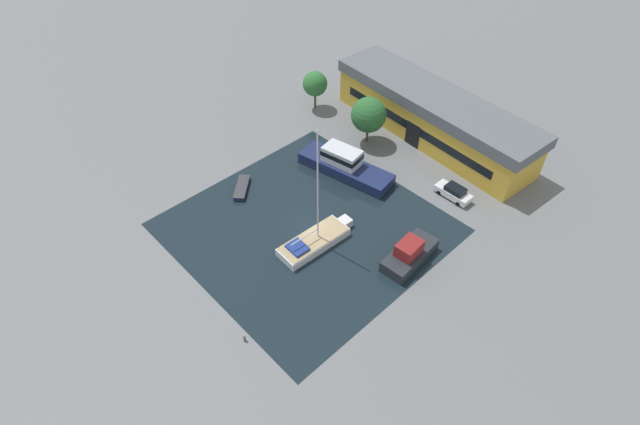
% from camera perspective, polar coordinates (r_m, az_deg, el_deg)
% --- Properties ---
extents(ground_plane, '(440.00, 440.00, 0.00)m').
position_cam_1_polar(ground_plane, '(56.21, -1.48, -1.71)').
color(ground_plane, slate).
extents(water_canal, '(26.75, 26.67, 0.01)m').
position_cam_1_polar(water_canal, '(56.20, -1.48, -1.71)').
color(water_canal, black).
rests_on(water_canal, ground).
extents(warehouse_building, '(31.09, 10.09, 6.38)m').
position_cam_1_polar(warehouse_building, '(69.79, 12.80, 10.79)').
color(warehouse_building, gold).
rests_on(warehouse_building, ground).
extents(quay_tree_near_building, '(4.69, 4.69, 6.52)m').
position_cam_1_polar(quay_tree_near_building, '(66.73, 5.58, 11.04)').
color(quay_tree_near_building, brown).
rests_on(quay_tree_near_building, ground).
extents(quay_tree_by_water, '(3.57, 3.57, 5.69)m').
position_cam_1_polar(quay_tree_by_water, '(73.89, -0.58, 14.49)').
color(quay_tree_by_water, brown).
rests_on(quay_tree_by_water, ground).
extents(parked_car, '(4.48, 1.81, 1.66)m').
position_cam_1_polar(parked_car, '(61.38, 15.03, 2.27)').
color(parked_car, silver).
rests_on(parked_car, ground).
extents(sailboat_moored, '(3.40, 9.39, 14.74)m').
position_cam_1_polar(sailboat_moored, '(53.95, -0.60, -3.19)').
color(sailboat_moored, silver).
rests_on(sailboat_moored, water_canal).
extents(motor_cruiser, '(12.97, 5.87, 3.40)m').
position_cam_1_polar(motor_cruiser, '(62.75, 2.81, 5.48)').
color(motor_cruiser, '#19234C').
rests_on(motor_cruiser, water_canal).
extents(small_dinghy, '(3.99, 4.16, 0.58)m').
position_cam_1_polar(small_dinghy, '(61.43, -8.93, 2.81)').
color(small_dinghy, '#19234C').
rests_on(small_dinghy, water_canal).
extents(cabin_boat, '(3.35, 7.04, 2.85)m').
position_cam_1_polar(cabin_boat, '(52.97, 10.19, -4.65)').
color(cabin_boat, '#23282D').
rests_on(cabin_boat, water_canal).
extents(mooring_bollard, '(0.24, 0.24, 0.68)m').
position_cam_1_polar(mooring_bollard, '(47.36, -8.61, -14.04)').
color(mooring_bollard, '#47474C').
rests_on(mooring_bollard, ground).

